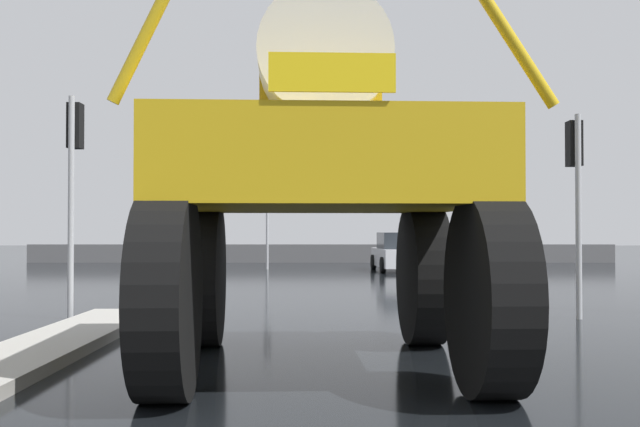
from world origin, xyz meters
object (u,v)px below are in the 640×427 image
object	(u,v)px
oversize_sprayer	(320,187)
traffic_signal_far_left	(267,205)
traffic_signal_near_left	(73,157)
sedan_ahead	(399,253)
traffic_signal_near_right	(574,170)

from	to	relation	value
oversize_sprayer	traffic_signal_far_left	size ratio (longest dim) A/B	1.56
traffic_signal_far_left	traffic_signal_near_left	bearing A→B (deg)	-97.62
oversize_sprayer	traffic_signal_near_left	xyz separation A→B (m)	(-4.54, 5.09, 0.84)
sedan_ahead	traffic_signal_near_left	distance (m)	18.17
traffic_signal_near_left	traffic_signal_far_left	xyz separation A→B (m)	(2.37, 17.72, -0.32)
oversize_sprayer	traffic_signal_near_left	world-z (taller)	oversize_sprayer
oversize_sprayer	traffic_signal_far_left	bearing A→B (deg)	2.60
traffic_signal_near_left	traffic_signal_near_right	world-z (taller)	traffic_signal_near_left
oversize_sprayer	sedan_ahead	distance (m)	21.68
oversize_sprayer	traffic_signal_near_right	xyz separation A→B (m)	(4.70, 5.10, 0.60)
traffic_signal_near_right	traffic_signal_far_left	distance (m)	19.00
oversize_sprayer	traffic_signal_near_left	size ratio (longest dim) A/B	1.39
traffic_signal_far_left	sedan_ahead	bearing A→B (deg)	-14.79
sedan_ahead	traffic_signal_far_left	bearing A→B (deg)	71.61
sedan_ahead	traffic_signal_far_left	size ratio (longest dim) A/B	1.16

